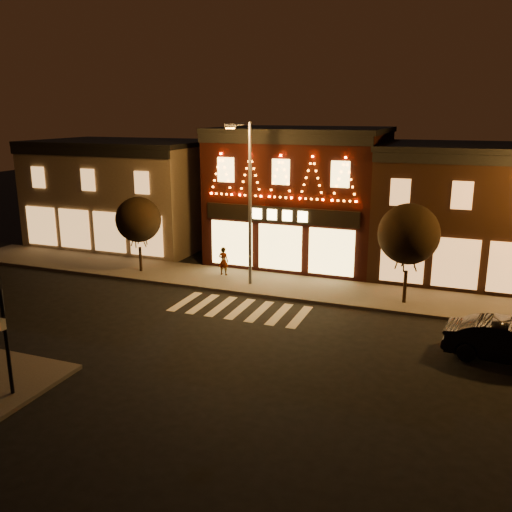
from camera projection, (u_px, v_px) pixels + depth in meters
The scene contains 10 objects.
ground at pixel (203, 340), 23.01m from camera, with size 120.00×120.00×0.00m, color black.
sidewalk_far at pixel (303, 288), 29.52m from camera, with size 44.00×4.00×0.15m, color #47423D.
building_left at pixel (125, 192), 39.24m from camera, with size 12.20×8.28×7.30m.
building_pulp at pixel (301, 195), 34.57m from camera, with size 10.20×8.34×8.30m.
building_right_a at pixel (461, 211), 31.38m from camera, with size 9.20×8.28×7.50m.
streetlamp_mid at pixel (247, 192), 28.60m from camera, with size 0.72×1.97×8.58m.
tree_left at pixel (138, 220), 31.72m from camera, with size 2.61×2.61×4.37m.
tree_right at pixel (409, 234), 26.25m from camera, with size 2.93×2.93×4.90m.
dark_sedan at pixel (510, 342), 20.81m from camera, with size 1.66×4.76×1.57m, color black.
pedestrian at pixel (224, 261), 31.48m from camera, with size 0.60×0.39×1.64m, color gray.
Camera 1 is at (9.74, -19.15, 9.22)m, focal length 38.73 mm.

